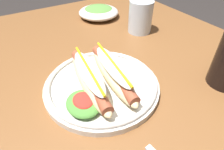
{
  "coord_description": "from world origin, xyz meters",
  "views": [
    {
      "loc": [
        0.39,
        -0.26,
        1.07
      ],
      "look_at": [
        0.07,
        -0.06,
        0.77
      ],
      "focal_mm": 30.55,
      "sensor_mm": 36.0,
      "label": 1
    }
  ],
  "objects": [
    {
      "name": "water_cup",
      "position": [
        -0.13,
        0.19,
        0.8
      ],
      "size": [
        0.09,
        0.09,
        0.11
      ],
      "primitive_type": "cylinder",
      "color": "silver",
      "rests_on": "dining_table"
    },
    {
      "name": "hot_dog_plate",
      "position": [
        0.08,
        -0.1,
        0.77
      ],
      "size": [
        0.28,
        0.28,
        0.08
      ],
      "color": "silver",
      "rests_on": "dining_table"
    },
    {
      "name": "side_bowl",
      "position": [
        -0.33,
        0.12,
        0.76
      ],
      "size": [
        0.17,
        0.17,
        0.05
      ],
      "color": "silver",
      "rests_on": "dining_table"
    },
    {
      "name": "dining_table",
      "position": [
        0.0,
        0.0,
        0.64
      ],
      "size": [
        1.14,
        0.95,
        0.74
      ],
      "color": "brown",
      "rests_on": "ground_plane"
    }
  ]
}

